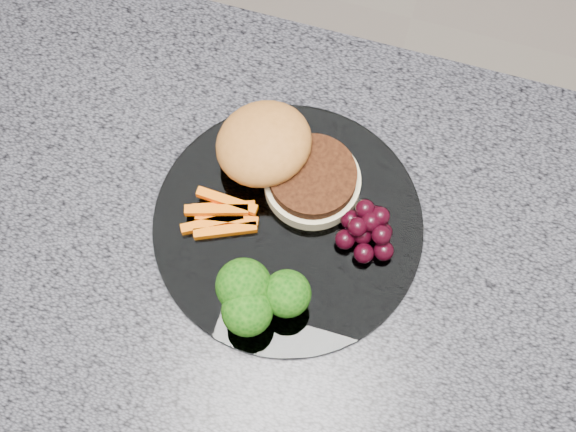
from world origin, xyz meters
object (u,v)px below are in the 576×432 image
object	(u,v)px
island_cabinet	(299,390)
burger	(281,159)
plate	(288,225)
grape_bunch	(368,230)

from	to	relation	value
island_cabinet	burger	size ratio (longest dim) A/B	7.24
plate	grape_bunch	bearing A→B (deg)	7.35
island_cabinet	plate	bearing A→B (deg)	117.56
burger	grape_bunch	world-z (taller)	burger
plate	burger	world-z (taller)	burger
island_cabinet	grape_bunch	xyz separation A→B (m)	(0.04, 0.08, 0.49)
plate	burger	size ratio (longest dim) A/B	1.57
grape_bunch	island_cabinet	bearing A→B (deg)	-114.31
plate	grape_bunch	world-z (taller)	grape_bunch
grape_bunch	burger	bearing A→B (deg)	155.60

